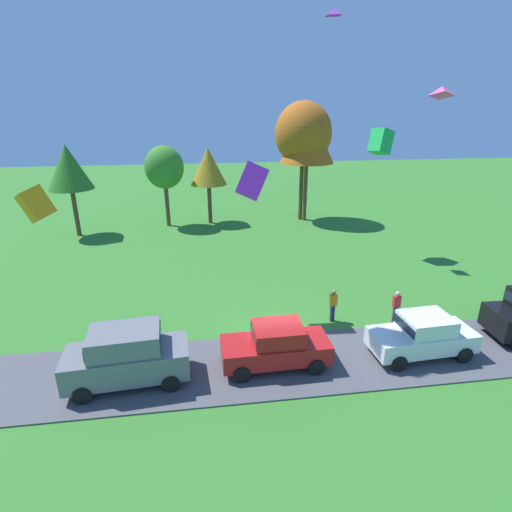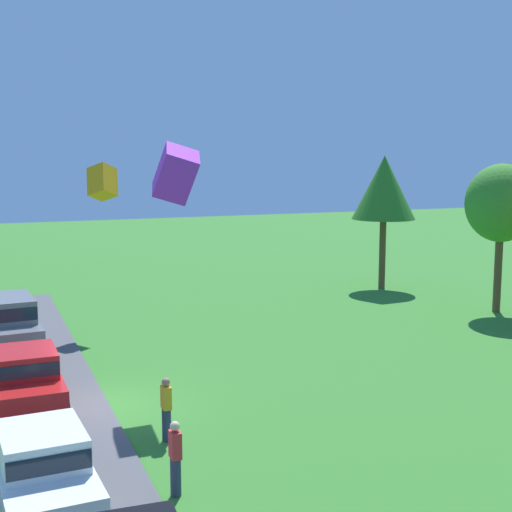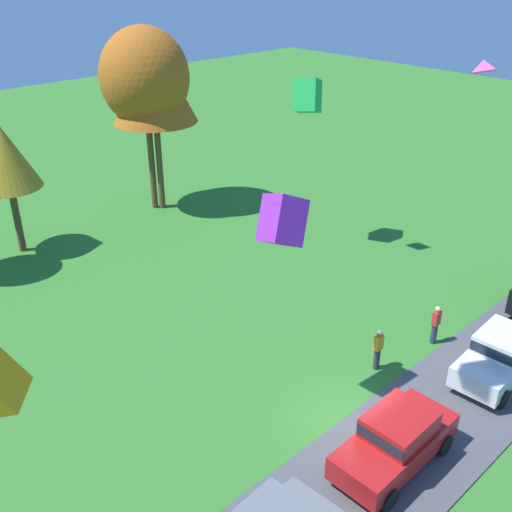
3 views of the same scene
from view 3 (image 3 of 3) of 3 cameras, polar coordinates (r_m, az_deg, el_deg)
The scene contains 12 objects.
ground_plane at distance 21.07m, azimuth 8.62°, elevation -15.49°, with size 120.00×120.00×0.00m, color #337528.
pavement_strip at distance 20.27m, azimuth 13.26°, elevation -18.03°, with size 36.00×4.40×0.06m, color #4C4C51.
car_sedan_mid_row at distance 19.32m, azimuth 13.20°, elevation -16.58°, with size 4.43×2.01×1.84m.
car_sedan_by_flagpole at distance 23.83m, azimuth 22.25°, elevation -8.59°, with size 4.49×2.15×1.84m.
person_watching_sky at distance 24.98m, azimuth 16.72°, elevation -6.26°, with size 0.36×0.24×1.71m.
person_on_lawn at distance 23.04m, azimuth 11.52°, elevation -8.70°, with size 0.36×0.24×1.71m.
tree_far_left at distance 32.05m, azimuth -22.81°, elevation 8.65°, with size 3.18×3.18×6.72m.
tree_lone_near at distance 35.19m, azimuth -10.57°, elevation 16.38°, with size 5.00×5.00×10.56m.
tree_center_back at distance 35.10m, azimuth -9.79°, elevation 16.23°, with size 4.78×4.78×10.10m.
kite_box_trailing_tail at distance 18.19m, azimuth 2.53°, elevation 3.41°, with size 1.05×1.05×1.46m, color purple.
kite_box_mid_center at distance 29.78m, azimuth 4.94°, elevation 14.96°, with size 1.10×1.10×1.54m, color green.
kite_diamond_over_trees at distance 22.27m, azimuth 20.77°, elevation 16.60°, with size 0.76×0.75×0.38m, color #EA4C9E.
Camera 3 is at (-12.66, -9.02, 14.22)m, focal length 42.00 mm.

